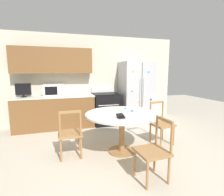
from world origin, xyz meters
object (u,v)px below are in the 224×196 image
microwave (53,90)px  candle_glass (135,110)px  countertop_tv (23,90)px  wallet (121,116)px  dining_chair_right (161,124)px  refrigerator (136,92)px  dining_chair_near (154,151)px  oven_range (105,108)px  dining_chair_left (70,134)px

microwave → candle_glass: bearing=-51.4°
microwave → countertop_tv: size_ratio=1.43×
wallet → microwave: bearing=116.7°
countertop_tv → wallet: (1.85, -2.19, -0.29)m
dining_chair_right → refrigerator: bearing=-104.8°
microwave → dining_chair_right: size_ratio=0.58×
dining_chair_near → wallet: (-0.26, 0.66, 0.36)m
microwave → refrigerator: bearing=-2.9°
refrigerator → candle_glass: (-0.86, -1.81, -0.11)m
oven_range → dining_chair_left: (-1.13, -1.79, -0.03)m
oven_range → microwave: bearing=177.3°
wallet → dining_chair_near: bearing=-68.0°
microwave → dining_chair_left: bearing=-80.7°
dining_chair_right → countertop_tv: bearing=-39.4°
microwave → dining_chair_right: bearing=-38.9°
countertop_tv → candle_glass: bearing=-39.6°
dining_chair_left → oven_range: bearing=58.0°
oven_range → candle_glass: 1.89m
countertop_tv → wallet: bearing=-49.7°
dining_chair_left → wallet: dining_chair_left is taller
countertop_tv → dining_chair_right: 3.49m
refrigerator → wallet: 2.48m
oven_range → countertop_tv: (-2.16, 0.01, 0.62)m
dining_chair_near → dining_chair_left: 1.51m
refrigerator → dining_chair_near: refrigerator is taller
oven_range → microwave: size_ratio=2.05×
dining_chair_left → candle_glass: 1.29m
oven_range → dining_chair_right: bearing=-65.5°
candle_glass → dining_chair_right: bearing=11.2°
refrigerator → wallet: size_ratio=13.10×
microwave → countertop_tv: bearing=-175.6°
microwave → candle_glass: size_ratio=5.68×
refrigerator → dining_chair_right: 1.75m
dining_chair_near → dining_chair_right: (0.83, 1.10, 0.00)m
countertop_tv → wallet: size_ratio=2.64×
refrigerator → microwave: (-2.40, 0.12, 0.14)m
candle_glass → wallet: bearing=-142.8°
countertop_tv → dining_chair_near: (2.12, -2.84, -0.65)m
dining_chair_right → wallet: 1.24m
microwave → dining_chair_near: microwave is taller
dining_chair_near → candle_glass: bearing=-11.8°
oven_range → wallet: 2.22m
oven_range → dining_chair_left: 2.12m
countertop_tv → dining_chair_left: countertop_tv is taller
oven_range → dining_chair_near: size_ratio=1.20×
dining_chair_near → wallet: dining_chair_near is taller
oven_range → dining_chair_near: 2.83m
refrigerator → oven_range: refrigerator is taller
dining_chair_near → countertop_tv: bearing=33.5°
dining_chair_left → wallet: (0.82, -0.39, 0.36)m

